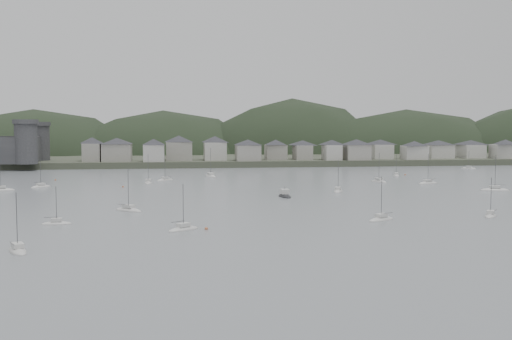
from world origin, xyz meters
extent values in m
plane|color=slate|center=(0.00, 0.00, 0.00)|extent=(900.00, 900.00, 0.00)
cube|color=#383D2D|center=(0.00, 295.00, 1.50)|extent=(900.00, 250.00, 3.00)
ellipsoid|color=black|center=(-110.87, 271.94, -10.14)|extent=(138.98, 92.48, 81.13)
ellipsoid|color=black|center=(-32.30, 272.87, -9.97)|extent=(132.08, 90.41, 79.74)
ellipsoid|color=black|center=(50.65, 272.93, -12.68)|extent=(133.88, 88.37, 101.41)
ellipsoid|color=black|center=(125.95, 267.91, -10.32)|extent=(165.81, 81.78, 82.55)
cylinder|color=#363638|center=(-92.00, 166.00, 12.00)|extent=(10.00, 10.00, 18.00)
cylinder|color=#363638|center=(-92.00, 194.00, 11.50)|extent=(10.00, 10.00, 17.00)
cube|color=#363638|center=(-92.00, 180.00, 9.00)|extent=(3.50, 30.00, 12.00)
cube|color=gray|center=(-65.00, 181.96, 7.29)|extent=(8.34, 12.91, 8.59)
pyramid|color=#27272C|center=(-65.00, 181.96, 13.09)|extent=(15.78, 15.78, 3.01)
cube|color=gray|center=(-53.32, 181.32, 7.18)|extent=(13.68, 13.35, 8.36)
pyramid|color=#27272C|center=(-53.32, 181.32, 12.82)|extent=(20.07, 20.07, 2.93)
cube|color=#ADAAA3|center=(-35.57, 176.02, 7.04)|extent=(9.78, 10.20, 8.08)
pyramid|color=#27272C|center=(-35.57, 176.02, 12.49)|extent=(14.83, 14.83, 2.83)
cube|color=gray|center=(-23.51, 185.65, 7.55)|extent=(12.59, 13.33, 9.09)
pyramid|color=#27272C|center=(-23.51, 185.65, 13.68)|extent=(19.24, 19.24, 3.18)
cube|color=#ADAAA3|center=(-5.75, 184.10, 7.43)|extent=(10.74, 12.17, 8.87)
pyramid|color=#27272C|center=(-5.75, 184.10, 13.42)|extent=(17.01, 17.01, 3.10)
cube|color=gray|center=(9.92, 177.53, 6.85)|extent=(11.63, 12.09, 7.69)
pyramid|color=#27272C|center=(9.92, 177.53, 12.04)|extent=(17.61, 17.61, 2.69)
cube|color=gray|center=(25.25, 186.19, 6.72)|extent=(10.37, 9.35, 7.44)
pyramid|color=#27272C|center=(25.25, 186.19, 11.74)|extent=(14.65, 14.65, 2.60)
cube|color=gray|center=(38.63, 183.79, 6.61)|extent=(8.24, 12.20, 7.22)
pyramid|color=#27272C|center=(38.63, 183.79, 11.48)|extent=(15.17, 15.17, 2.53)
cube|color=#ADAAA3|center=(52.50, 178.55, 6.73)|extent=(8.06, 10.91, 7.46)
pyramid|color=#27272C|center=(52.50, 178.55, 11.77)|extent=(14.08, 14.08, 2.61)
cube|color=gray|center=(64.81, 177.06, 6.83)|extent=(11.73, 11.78, 7.66)
pyramid|color=#27272C|center=(64.81, 177.06, 12.00)|extent=(17.46, 17.46, 2.68)
cube|color=#ADAAA3|center=(80.64, 186.91, 6.67)|extent=(10.19, 13.02, 7.33)
pyramid|color=#27272C|center=(80.64, 186.91, 11.62)|extent=(17.23, 17.23, 2.57)
cube|color=#ADAAA3|center=(95.55, 178.06, 6.44)|extent=(11.70, 9.81, 6.88)
pyramid|color=#27272C|center=(95.55, 178.06, 11.08)|extent=(15.97, 15.97, 2.41)
cube|color=#ADAAA3|center=(112.40, 186.91, 6.50)|extent=(12.83, 12.48, 7.00)
pyramid|color=#27272C|center=(112.40, 186.91, 11.22)|extent=(18.79, 18.79, 2.45)
cube|color=#ADAAA3|center=(130.73, 187.42, 6.48)|extent=(11.07, 13.50, 6.97)
pyramid|color=#27272C|center=(130.73, 187.42, 11.19)|extent=(18.25, 18.25, 2.44)
cube|color=#ADAAA3|center=(146.02, 179.72, 6.67)|extent=(13.75, 9.12, 7.34)
pyramid|color=#27272C|center=(146.02, 179.72, 11.62)|extent=(16.97, 16.97, 2.57)
ellipsoid|color=beige|center=(44.33, 6.68, 0.05)|extent=(5.91, 6.89, 1.39)
cube|color=silver|center=(44.33, 6.68, 1.04)|extent=(2.67, 2.86, 0.70)
cylinder|color=#3F3F42|center=(44.33, 6.68, 4.53)|extent=(0.12, 0.12, 8.66)
cylinder|color=#3F3F42|center=(45.07, 5.68, 1.59)|extent=(1.94, 2.57, 0.10)
ellipsoid|color=beige|center=(73.42, 57.70, 0.05)|extent=(9.34, 4.73, 1.79)
cube|color=silver|center=(73.42, 57.70, 1.24)|extent=(3.48, 2.60, 0.70)
cylinder|color=#3F3F42|center=(73.42, 57.70, 5.78)|extent=(0.12, 0.12, 11.16)
cylinder|color=#3F3F42|center=(74.99, 58.05, 1.79)|extent=(3.94, 0.97, 0.10)
ellipsoid|color=beige|center=(-52.27, -19.51, 0.05)|extent=(5.39, 8.00, 1.53)
cube|color=silver|center=(-52.27, -19.51, 1.12)|extent=(2.64, 3.14, 0.70)
cylinder|color=#3F3F42|center=(-52.27, -19.51, 5.00)|extent=(0.12, 0.12, 9.59)
cylinder|color=#3F3F42|center=(-52.83, -20.77, 1.67)|extent=(1.51, 3.19, 0.10)
ellipsoid|color=beige|center=(-11.82, 121.91, 0.05)|extent=(5.07, 9.45, 1.80)
cube|color=silver|center=(-11.82, 121.91, 1.25)|extent=(2.72, 3.55, 0.70)
cylinder|color=#3F3F42|center=(-11.82, 121.91, 5.83)|extent=(0.12, 0.12, 11.26)
cylinder|color=#3F3F42|center=(-11.41, 123.48, 1.80)|extent=(1.12, 3.95, 0.10)
ellipsoid|color=beige|center=(-51.05, 8.51, 0.05)|extent=(6.31, 2.30, 1.24)
cube|color=silver|center=(-51.05, 8.51, 0.97)|extent=(2.24, 1.48, 0.70)
cylinder|color=#3F3F42|center=(-51.05, 8.51, 4.09)|extent=(0.12, 0.12, 7.77)
cylinder|color=#3F3F42|center=(-52.17, 8.57, 1.52)|extent=(2.80, 0.24, 0.10)
ellipsoid|color=beige|center=(62.61, 115.30, 0.05)|extent=(3.81, 7.09, 1.35)
cube|color=silver|center=(62.61, 115.30, 1.03)|extent=(2.04, 2.67, 0.70)
cylinder|color=#3F3F42|center=(62.61, 115.30, 4.43)|extent=(0.12, 0.12, 8.46)
cylinder|color=#3F3F42|center=(62.30, 116.48, 1.58)|extent=(0.87, 2.97, 0.10)
ellipsoid|color=beige|center=(-37.54, 26.85, 0.05)|extent=(7.82, 7.22, 1.62)
cube|color=silver|center=(-37.54, 26.85, 1.16)|extent=(3.30, 3.19, 0.70)
cylinder|color=#3F3F42|center=(-37.54, 26.85, 5.25)|extent=(0.12, 0.12, 10.10)
cylinder|color=#3F3F42|center=(-38.65, 25.91, 1.71)|extent=(2.83, 2.44, 0.10)
ellipsoid|color=beige|center=(61.93, 82.40, 0.05)|extent=(8.70, 5.55, 1.66)
cube|color=silver|center=(61.93, 82.40, 1.18)|extent=(3.38, 2.78, 0.70)
cylinder|color=#3F3F42|center=(61.93, 82.40, 5.39)|extent=(0.12, 0.12, 10.38)
cylinder|color=#3F3F42|center=(63.32, 81.84, 1.73)|extent=(3.51, 1.48, 0.10)
ellipsoid|color=beige|center=(110.99, 150.00, 0.05)|extent=(6.44, 5.48, 1.29)
cube|color=silver|center=(110.99, 150.00, 1.00)|extent=(2.67, 2.48, 0.70)
cylinder|color=#3F3F42|center=(110.99, 150.00, 4.24)|extent=(0.12, 0.12, 8.08)
cylinder|color=#3F3F42|center=(110.05, 149.31, 1.55)|extent=(2.41, 1.80, 0.10)
ellipsoid|color=beige|center=(-24.96, -2.20, 0.05)|extent=(7.15, 6.09, 1.44)
cube|color=silver|center=(-24.96, -2.20, 1.07)|extent=(2.96, 2.76, 0.70)
cylinder|color=#3F3F42|center=(-24.96, -2.20, 4.69)|extent=(0.12, 0.12, 8.97)
cylinder|color=#3F3F42|center=(-26.01, -1.44, 1.62)|extent=(2.67, 1.99, 0.10)
ellipsoid|color=beige|center=(-80.39, 78.30, 0.05)|extent=(8.81, 4.54, 1.68)
cube|color=silver|center=(-80.39, 78.30, 1.19)|extent=(3.29, 2.48, 0.70)
cylinder|color=#3F3F42|center=(-80.39, 78.30, 5.46)|extent=(0.12, 0.12, 10.53)
ellipsoid|color=beige|center=(-35.39, 97.09, 0.05)|extent=(2.75, 8.19, 1.63)
cube|color=silver|center=(-35.39, 97.09, 1.16)|extent=(1.84, 2.88, 0.70)
cylinder|color=#3F3F42|center=(-35.39, 97.09, 5.29)|extent=(0.12, 0.12, 10.18)
cylinder|color=#3F3F42|center=(-35.37, 95.63, 1.71)|extent=(0.17, 3.67, 0.10)
ellipsoid|color=beige|center=(-70.21, 87.98, 0.05)|extent=(6.80, 6.76, 1.45)
cube|color=silver|center=(-70.21, 87.98, 1.08)|extent=(2.93, 2.92, 0.70)
cylinder|color=#3F3F42|center=(-70.21, 87.98, 4.74)|extent=(0.12, 0.12, 9.08)
cylinder|color=#3F3F42|center=(-71.14, 88.90, 1.63)|extent=(2.39, 2.37, 0.10)
ellipsoid|color=beige|center=(23.81, 61.48, 0.05)|extent=(5.24, 8.18, 1.56)
cube|color=silver|center=(23.81, 61.48, 1.13)|extent=(2.62, 3.18, 0.70)
cylinder|color=#3F3F42|center=(23.81, 61.48, 5.08)|extent=(0.12, 0.12, 9.77)
cylinder|color=#3F3F42|center=(24.34, 60.18, 1.68)|extent=(1.41, 3.30, 0.10)
ellipsoid|color=beige|center=(17.92, 4.62, 0.05)|extent=(7.68, 6.02, 1.51)
cube|color=silver|center=(17.92, 4.62, 1.10)|extent=(3.12, 2.80, 0.70)
cylinder|color=#3F3F42|center=(17.92, 4.62, 4.91)|extent=(0.12, 0.12, 9.42)
cylinder|color=#3F3F42|center=(19.07, 3.91, 1.65)|extent=(2.94, 1.87, 0.10)
ellipsoid|color=beige|center=(-29.66, 107.19, 0.05)|extent=(7.27, 6.79, 1.51)
cube|color=silver|center=(-29.66, 107.19, 1.11)|extent=(3.08, 2.99, 0.70)
cylinder|color=#3F3F42|center=(-29.66, 107.19, 4.92)|extent=(0.12, 0.12, 9.44)
cylinder|color=#3F3F42|center=(-28.64, 106.29, 1.66)|extent=(2.62, 2.31, 0.10)
ellipsoid|color=beige|center=(47.02, 90.94, 0.05)|extent=(4.86, 8.72, 1.66)
cube|color=silver|center=(47.02, 90.94, 1.18)|extent=(2.56, 3.30, 0.70)
cylinder|color=#3F3F42|center=(47.02, 90.94, 5.39)|extent=(0.12, 0.12, 10.38)
cylinder|color=#3F3F42|center=(46.61, 89.51, 1.73)|extent=(1.13, 3.62, 0.10)
ellipsoid|color=black|center=(4.98, 50.31, 0.05)|extent=(3.83, 8.10, 1.71)
cube|color=silver|center=(4.98, 50.31, 1.56)|extent=(2.48, 2.61, 1.40)
cylinder|color=#3F3F42|center=(4.98, 50.31, 2.46)|extent=(0.10, 0.10, 1.20)
sphere|color=#B9643D|center=(-70.08, 113.26, 0.15)|extent=(0.70, 0.70, 0.70)
sphere|color=#B9643D|center=(-43.20, 84.30, 0.15)|extent=(0.70, 0.70, 0.70)
sphere|color=#B9643D|center=(80.45, 68.33, 0.15)|extent=(0.70, 0.70, 0.70)
sphere|color=#B9643D|center=(67.72, 118.69, 0.15)|extent=(0.70, 0.70, 0.70)
sphere|color=#B9643D|center=(-20.44, -1.97, 0.15)|extent=(0.70, 0.70, 0.70)
camera|label=1|loc=(-27.08, -124.08, 20.88)|focal=43.55mm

